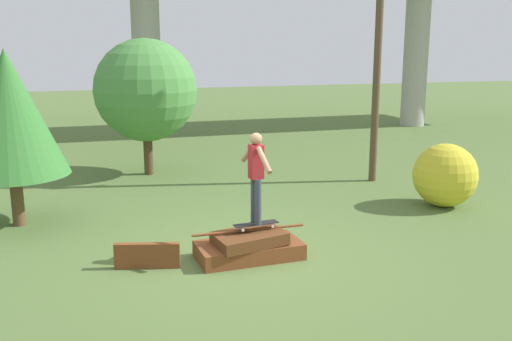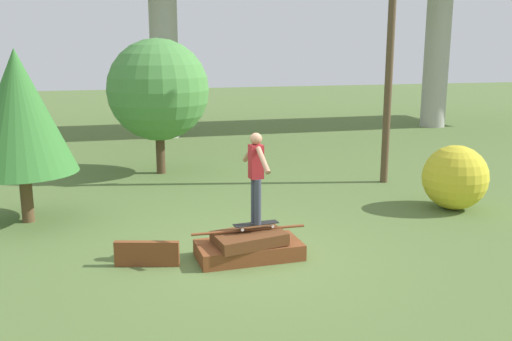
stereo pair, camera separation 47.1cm
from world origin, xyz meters
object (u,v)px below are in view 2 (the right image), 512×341
(utility_pole, at_px, (390,47))
(bush_yellow_flowering, at_px, (455,177))
(tree_behind_right, at_px, (19,112))
(skateboard, at_px, (256,224))
(skater, at_px, (256,172))
(tree_behind_left, at_px, (158,90))

(utility_pole, bearing_deg, bush_yellow_flowering, -83.15)
(utility_pole, relative_size, tree_behind_right, 1.93)
(tree_behind_right, bearing_deg, skateboard, -37.73)
(skateboard, bearing_deg, tree_behind_right, 142.27)
(skateboard, xyz_separation_m, skater, (0.00, 0.00, 0.94))
(bush_yellow_flowering, bearing_deg, skater, -160.64)
(utility_pole, height_order, tree_behind_right, utility_pole)
(skateboard, distance_m, utility_pole, 7.26)
(skater, distance_m, tree_behind_left, 7.33)
(tree_behind_left, distance_m, bush_yellow_flowering, 8.33)
(skater, height_order, utility_pole, utility_pole)
(tree_behind_right, bearing_deg, bush_yellow_flowering, -8.65)
(skateboard, relative_size, tree_behind_right, 0.23)
(skateboard, xyz_separation_m, tree_behind_right, (-4.15, 3.21, 1.72))
(tree_behind_right, xyz_separation_m, bush_yellow_flowering, (9.27, -1.41, -1.60))
(skateboard, bearing_deg, bush_yellow_flowering, 19.36)
(tree_behind_left, bearing_deg, skater, -82.21)
(skater, bearing_deg, skateboard, -90.00)
(utility_pole, distance_m, bush_yellow_flowering, 4.00)
(tree_behind_left, xyz_separation_m, tree_behind_right, (-3.16, -4.00, -0.08))
(skateboard, distance_m, bush_yellow_flowering, 5.43)
(tree_behind_right, bearing_deg, tree_behind_left, 51.66)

